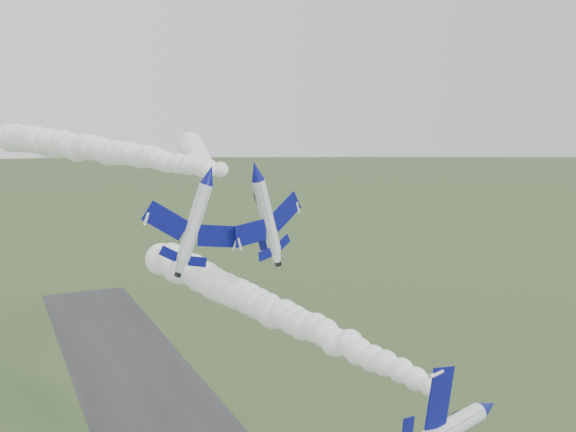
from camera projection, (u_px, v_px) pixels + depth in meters
name	position (u px, v px, depth m)	size (l,w,h in m)	color
jet_lead	(488.00, 408.00, 49.78)	(4.29, 12.34, 10.26)	white
smoke_trail_jet_lead	(262.00, 305.00, 73.61)	(4.75, 54.80, 4.75)	white
jet_pair_left	(210.00, 175.00, 68.07)	(10.22, 12.55, 4.11)	white
smoke_trail_jet_pair_left	(195.00, 154.00, 100.27)	(4.63, 59.84, 4.63)	white
jet_pair_right	(257.00, 171.00, 69.99)	(10.28, 12.37, 4.13)	white
smoke_trail_jet_pair_right	(95.00, 150.00, 93.14)	(4.92, 61.62, 4.92)	white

